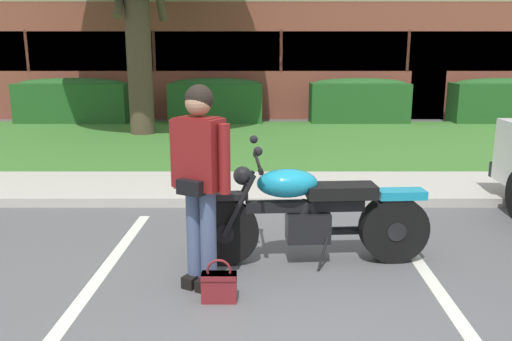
% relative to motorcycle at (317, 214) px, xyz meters
% --- Properties ---
extents(ground_plane, '(140.00, 140.00, 0.00)m').
position_rel_motorcycle_xyz_m(ground_plane, '(-0.54, -1.00, -0.48)').
color(ground_plane, '#565659').
extents(curb_strip, '(60.00, 0.20, 0.12)m').
position_rel_motorcycle_xyz_m(curb_strip, '(-0.54, 1.86, -0.42)').
color(curb_strip, '#B7B2A8').
rests_on(curb_strip, ground).
extents(concrete_walk, '(60.00, 1.50, 0.08)m').
position_rel_motorcycle_xyz_m(concrete_walk, '(-0.54, 2.71, -0.44)').
color(concrete_walk, '#B7B2A8').
rests_on(concrete_walk, ground).
extents(grass_lawn, '(60.00, 6.14, 0.06)m').
position_rel_motorcycle_xyz_m(grass_lawn, '(-0.54, 6.53, -0.45)').
color(grass_lawn, '#3D752D').
rests_on(grass_lawn, ground).
extents(stall_stripe_0, '(0.23, 4.40, 0.01)m').
position_rel_motorcycle_xyz_m(stall_stripe_0, '(-2.00, -0.80, -0.48)').
color(stall_stripe_0, silver).
rests_on(stall_stripe_0, ground).
extents(stall_stripe_1, '(0.23, 4.40, 0.01)m').
position_rel_motorcycle_xyz_m(stall_stripe_1, '(0.93, -0.80, -0.48)').
color(stall_stripe_1, silver).
rests_on(stall_stripe_1, ground).
extents(motorcycle, '(2.24, 0.82, 1.18)m').
position_rel_motorcycle_xyz_m(motorcycle, '(0.00, 0.00, 0.00)').
color(motorcycle, black).
rests_on(motorcycle, ground).
extents(rider_person, '(0.51, 0.40, 1.70)m').
position_rel_motorcycle_xyz_m(rider_person, '(-1.05, -0.51, 0.51)').
color(rider_person, black).
rests_on(rider_person, ground).
extents(handbag, '(0.28, 0.13, 0.36)m').
position_rel_motorcycle_xyz_m(handbag, '(-0.89, -0.80, -0.34)').
color(handbag, maroon).
rests_on(handbag, ground).
extents(hedge_left, '(2.99, 0.90, 1.24)m').
position_rel_motorcycle_xyz_m(hedge_left, '(-5.56, 9.56, 0.17)').
color(hedge_left, '#235623').
rests_on(hedge_left, ground).
extents(hedge_center_left, '(2.50, 0.90, 1.24)m').
position_rel_motorcycle_xyz_m(hedge_center_left, '(-1.68, 9.56, 0.17)').
color(hedge_center_left, '#235623').
rests_on(hedge_center_left, ground).
extents(hedge_center_right, '(2.63, 0.90, 1.24)m').
position_rel_motorcycle_xyz_m(hedge_center_right, '(2.19, 9.56, 0.17)').
color(hedge_center_right, '#235623').
rests_on(hedge_center_right, ground).
extents(hedge_right, '(2.69, 0.90, 1.24)m').
position_rel_motorcycle_xyz_m(hedge_right, '(6.07, 9.56, 0.17)').
color(hedge_right, '#235623').
rests_on(hedge_right, ground).
extents(brick_building, '(21.42, 10.29, 3.72)m').
position_rel_motorcycle_xyz_m(brick_building, '(0.12, 15.60, 1.38)').
color(brick_building, brown).
rests_on(brick_building, ground).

